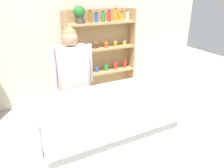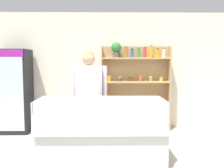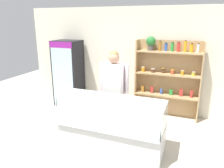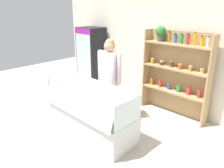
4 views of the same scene
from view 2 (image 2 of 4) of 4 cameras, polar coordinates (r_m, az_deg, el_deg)
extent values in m
plane|color=beige|center=(3.96, -1.08, -18.20)|extent=(12.00, 12.00, 0.00)
cube|color=silver|center=(5.93, -1.05, 3.06)|extent=(6.80, 0.10, 2.70)
cube|color=black|center=(5.94, -21.57, -1.50)|extent=(0.72, 0.60, 1.83)
cube|color=silver|center=(5.65, -22.65, -1.86)|extent=(0.64, 0.01, 1.63)
cube|color=#8C1E8C|center=(5.62, -22.96, 6.53)|extent=(0.68, 0.01, 0.16)
cylinder|color=red|center=(5.90, -24.25, -7.44)|extent=(0.06, 0.06, 0.16)
cylinder|color=purple|center=(5.84, -22.89, -7.55)|extent=(0.06, 0.06, 0.15)
cylinder|color=#9E6623|center=(5.79, -21.52, -7.59)|extent=(0.05, 0.05, 0.16)
cylinder|color=red|center=(5.74, -20.11, -7.66)|extent=(0.07, 0.07, 0.15)
cylinder|color=red|center=(5.80, -24.20, -2.77)|extent=(0.07, 0.07, 0.17)
cylinder|color=red|center=(5.73, -22.37, -2.91)|extent=(0.05, 0.05, 0.15)
cylinder|color=#2D8C38|center=(5.66, -20.51, -2.74)|extent=(0.06, 0.06, 0.19)
cylinder|color=silver|center=(5.71, -23.23, 1.80)|extent=(0.06, 0.06, 0.14)
cylinder|color=silver|center=(5.66, -21.84, 1.87)|extent=(0.06, 0.06, 0.15)
cylinder|color=purple|center=(5.60, -20.43, 2.23)|extent=(0.06, 0.06, 0.22)
cube|color=tan|center=(5.83, 5.22, -0.91)|extent=(1.56, 0.02, 1.91)
cube|color=tan|center=(5.66, -2.34, -1.08)|extent=(0.03, 0.28, 1.91)
cube|color=tan|center=(5.82, 12.87, -1.02)|extent=(0.03, 0.28, 1.91)
cube|color=tan|center=(5.74, 5.34, -4.84)|extent=(1.50, 0.28, 0.04)
cube|color=tan|center=(5.67, 5.39, 0.47)|extent=(1.50, 0.28, 0.04)
cube|color=tan|center=(5.66, 5.43, 5.87)|extent=(1.50, 0.28, 0.04)
cylinder|color=#4C4742|center=(5.63, 0.98, 6.73)|extent=(0.14, 0.14, 0.13)
sphere|color=#25702D|center=(5.63, 0.98, 8.34)|extent=(0.22, 0.22, 0.22)
cylinder|color=#9E6623|center=(5.64, 3.23, 7.20)|extent=(0.07, 0.07, 0.22)
cylinder|color=black|center=(5.64, 3.24, 8.41)|extent=(0.04, 0.04, 0.02)
cylinder|color=#3356B2|center=(5.68, 4.60, 6.99)|extent=(0.07, 0.07, 0.18)
cylinder|color=black|center=(5.65, 4.64, 8.01)|extent=(0.04, 0.04, 0.02)
cylinder|color=#2D8C38|center=(5.67, 6.11, 7.05)|extent=(0.07, 0.07, 0.20)
cylinder|color=black|center=(5.67, 6.13, 8.13)|extent=(0.05, 0.05, 0.02)
cylinder|color=red|center=(5.70, 7.50, 7.09)|extent=(0.08, 0.08, 0.21)
cylinder|color=black|center=(5.69, 7.53, 8.23)|extent=(0.05, 0.05, 0.02)
cylinder|color=orange|center=(5.72, 8.93, 7.27)|extent=(0.06, 0.06, 0.25)
cylinder|color=black|center=(5.71, 8.98, 8.61)|extent=(0.04, 0.04, 0.02)
cylinder|color=orange|center=(5.76, 10.32, 6.92)|extent=(0.07, 0.07, 0.19)
cylinder|color=black|center=(5.74, 10.39, 7.94)|extent=(0.05, 0.05, 0.02)
cylinder|color=silver|center=(5.75, 11.76, 6.91)|extent=(0.07, 0.07, 0.19)
cylinder|color=black|center=(5.77, 11.75, 7.93)|extent=(0.04, 0.04, 0.02)
cylinder|color=orange|center=(5.63, -0.65, 1.20)|extent=(0.08, 0.08, 0.11)
cylinder|color=silver|center=(5.63, -0.65, 1.82)|extent=(0.09, 0.09, 0.01)
cylinder|color=brown|center=(5.63, 1.88, 1.05)|extent=(0.09, 0.09, 0.08)
cylinder|color=silver|center=(5.64, 1.87, 1.54)|extent=(0.09, 0.09, 0.01)
cylinder|color=brown|center=(5.67, 4.27, 1.23)|extent=(0.08, 0.08, 0.11)
cylinder|color=gold|center=(5.65, 4.29, 1.84)|extent=(0.08, 0.08, 0.01)
cylinder|color=#BF4C2D|center=(5.66, 6.58, 1.14)|extent=(0.09, 0.09, 0.10)
cylinder|color=gold|center=(5.68, 6.56, 1.71)|extent=(0.09, 0.09, 0.01)
cylinder|color=orange|center=(5.70, 8.86, 1.13)|extent=(0.07, 0.07, 0.10)
cylinder|color=silver|center=(5.71, 8.84, 1.69)|extent=(0.08, 0.08, 0.01)
cylinder|color=yellow|center=(5.78, 11.19, 1.06)|extent=(0.08, 0.08, 0.08)
cylinder|color=silver|center=(5.76, 11.23, 1.51)|extent=(0.08, 0.08, 0.01)
cube|color=#9E6623|center=(5.69, -0.59, -3.95)|extent=(0.08, 0.05, 0.15)
cube|color=red|center=(5.70, 1.80, -3.89)|extent=(0.06, 0.04, 0.16)
cube|color=#3356B2|center=(5.72, 4.17, -4.03)|extent=(0.05, 0.04, 0.13)
cube|color=#2D8C38|center=(5.74, 6.52, -3.96)|extent=(0.08, 0.04, 0.14)
cube|color=red|center=(5.78, 8.86, -3.75)|extent=(0.08, 0.04, 0.18)
cube|color=red|center=(5.82, 11.16, -3.72)|extent=(0.06, 0.04, 0.18)
cube|color=silver|center=(3.99, -2.53, -13.79)|extent=(1.94, 0.70, 0.55)
cube|color=white|center=(3.90, -2.54, -9.70)|extent=(1.88, 0.64, 0.03)
cube|color=silver|center=(3.53, -2.71, -7.87)|extent=(1.90, 0.16, 0.47)
cube|color=silver|center=(3.87, -2.55, -3.34)|extent=(1.90, 0.54, 0.01)
cube|color=silver|center=(4.00, -16.55, -6.53)|extent=(0.01, 0.66, 0.45)
cube|color=silver|center=(3.95, 11.63, -6.58)|extent=(0.01, 0.66, 0.45)
cube|color=tan|center=(4.06, -12.97, -8.67)|extent=(0.16, 0.11, 0.05)
cube|color=white|center=(3.86, -13.63, -9.39)|extent=(0.05, 0.03, 0.02)
cube|color=tan|center=(4.00, -7.80, -8.76)|extent=(0.17, 0.15, 0.05)
cube|color=white|center=(3.80, -8.18, -9.54)|extent=(0.05, 0.03, 0.02)
cube|color=tan|center=(3.98, -2.51, -8.88)|extent=(0.16, 0.10, 0.04)
cube|color=white|center=(3.77, -2.60, -9.60)|extent=(0.05, 0.03, 0.02)
cube|color=tan|center=(3.98, 2.80, -8.81)|extent=(0.17, 0.14, 0.05)
cube|color=white|center=(3.78, 3.01, -9.58)|extent=(0.05, 0.03, 0.02)
cube|color=beige|center=(4.02, 8.05, -8.75)|extent=(0.16, 0.13, 0.04)
cube|color=white|center=(3.82, 8.55, -9.46)|extent=(0.05, 0.03, 0.02)
cylinder|color=#A35B4C|center=(3.89, -14.48, -8.81)|extent=(0.17, 0.14, 0.12)
cylinder|color=#C1706B|center=(3.84, -11.25, -8.68)|extent=(0.18, 0.17, 0.15)
cylinder|color=#C1706B|center=(3.81, -7.95, -8.88)|extent=(0.19, 0.16, 0.13)
cylinder|color=white|center=(3.81, 4.81, -8.33)|extent=(0.07, 0.07, 0.20)
cylinder|color=white|center=(3.82, 6.32, -8.09)|extent=(0.07, 0.07, 0.23)
cylinder|color=#4C4233|center=(4.71, -6.51, -9.13)|extent=(0.13, 0.13, 0.82)
cylinder|color=#4C4233|center=(4.70, -3.93, -9.16)|extent=(0.13, 0.13, 0.82)
cube|color=silver|center=(4.58, -5.30, -0.05)|extent=(0.48, 0.24, 0.68)
cube|color=white|center=(4.50, -5.38, -4.78)|extent=(0.40, 0.01, 1.26)
cylinder|color=silver|center=(4.60, -8.89, 0.37)|extent=(0.09, 0.09, 0.61)
cylinder|color=silver|center=(4.56, -1.68, 0.38)|extent=(0.09, 0.09, 0.61)
sphere|color=tan|center=(4.56, -5.35, 5.72)|extent=(0.23, 0.23, 0.23)
sphere|color=#997A47|center=(4.57, -5.35, 6.44)|extent=(0.20, 0.20, 0.20)
camera|label=1|loc=(2.01, -43.65, 23.65)|focal=35.00mm
camera|label=3|loc=(1.51, 75.80, 32.67)|focal=35.00mm
camera|label=4|loc=(3.28, 65.44, 16.82)|focal=35.00mm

